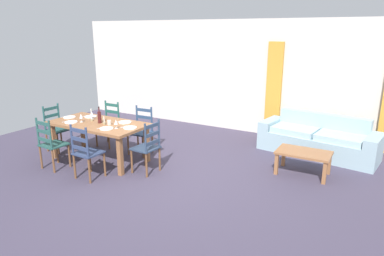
{
  "coord_description": "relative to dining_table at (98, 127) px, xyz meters",
  "views": [
    {
      "loc": [
        3.15,
        -4.64,
        2.45
      ],
      "look_at": [
        0.2,
        0.52,
        0.75
      ],
      "focal_mm": 32.19,
      "sensor_mm": 36.0,
      "label": 1
    }
  ],
  "objects": [
    {
      "name": "dinner_plate_near_left",
      "position": [
        -0.45,
        -0.25,
        0.1
      ],
      "size": [
        0.24,
        0.24,
        0.02
      ],
      "primitive_type": "cylinder",
      "color": "white",
      "rests_on": "dining_table"
    },
    {
      "name": "couch",
      "position": [
        3.62,
        2.45,
        -0.37
      ],
      "size": [
        2.37,
        1.11,
        0.8
      ],
      "color": "#97B5C0",
      "rests_on": "ground_plane"
    },
    {
      "name": "dinner_plate_head_east",
      "position": [
        0.78,
        0.0,
        0.1
      ],
      "size": [
        0.24,
        0.24,
        0.02
      ],
      "primitive_type": "cylinder",
      "color": "white",
      "rests_on": "dining_table"
    },
    {
      "name": "fork_head_west",
      "position": [
        -0.93,
        0.0,
        0.09
      ],
      "size": [
        0.03,
        0.17,
        0.01
      ],
      "primitive_type": "cube",
      "rotation": [
        0.0,
        0.0,
        -0.08
      ],
      "color": "silver",
      "rests_on": "dining_table"
    },
    {
      "name": "fork_near_left",
      "position": [
        -0.6,
        -0.25,
        0.09
      ],
      "size": [
        0.02,
        0.17,
        0.01
      ],
      "primitive_type": "cube",
      "rotation": [
        0.0,
        0.0,
        -0.03
      ],
      "color": "silver",
      "rests_on": "dining_table"
    },
    {
      "name": "dinner_plate_far_right",
      "position": [
        0.45,
        0.25,
        0.1
      ],
      "size": [
        0.24,
        0.24,
        0.02
      ],
      "primitive_type": "cylinder",
      "color": "white",
      "rests_on": "dining_table"
    },
    {
      "name": "wine_glass_far_left",
      "position": [
        -0.3,
        0.14,
        0.2
      ],
      "size": [
        0.06,
        0.06,
        0.16
      ],
      "color": "white",
      "rests_on": "dining_table"
    },
    {
      "name": "dining_chair_far_right",
      "position": [
        0.47,
        0.72,
        -0.19
      ],
      "size": [
        0.44,
        0.42,
        0.96
      ],
      "color": "navy",
      "rests_on": "ground_plane"
    },
    {
      "name": "fork_head_east",
      "position": [
        0.63,
        0.0,
        0.09
      ],
      "size": [
        0.02,
        0.17,
        0.01
      ],
      "primitive_type": "cube",
      "rotation": [
        0.0,
        0.0,
        0.0
      ],
      "color": "silver",
      "rests_on": "dining_table"
    },
    {
      "name": "fork_near_right",
      "position": [
        0.3,
        -0.25,
        0.09
      ],
      "size": [
        0.02,
        0.17,
        0.01
      ],
      "primitive_type": "cube",
      "rotation": [
        0.0,
        0.0,
        0.02
      ],
      "color": "silver",
      "rests_on": "dining_table"
    },
    {
      "name": "wine_bottle",
      "position": [
        0.05,
        -0.0,
        0.2
      ],
      "size": [
        0.07,
        0.07,
        0.32
      ],
      "color": "#471919",
      "rests_on": "dining_table"
    },
    {
      "name": "dining_chair_head_west",
      "position": [
        -1.19,
        -0.01,
        -0.19
      ],
      "size": [
        0.4,
        0.42,
        0.96
      ],
      "color": "#245351",
      "rests_on": "ground_plane"
    },
    {
      "name": "dining_chair_near_left",
      "position": [
        -0.42,
        -0.76,
        -0.19
      ],
      "size": [
        0.44,
        0.42,
        0.96
      ],
      "color": "#26514B",
      "rests_on": "ground_plane"
    },
    {
      "name": "candle_short",
      "position": [
        0.2,
        -0.04,
        0.13
      ],
      "size": [
        0.05,
        0.05,
        0.15
      ],
      "color": "#998C66",
      "rests_on": "dining_table"
    },
    {
      "name": "dinner_plate_far_left",
      "position": [
        -0.45,
        0.25,
        0.1
      ],
      "size": [
        0.24,
        0.24,
        0.02
      ],
      "primitive_type": "cylinder",
      "color": "white",
      "rests_on": "dining_table"
    },
    {
      "name": "wine_glass_near_right",
      "position": [
        0.58,
        -0.14,
        0.2
      ],
      "size": [
        0.06,
        0.06,
        0.16
      ],
      "color": "white",
      "rests_on": "dining_table"
    },
    {
      "name": "dining_chair_far_left",
      "position": [
        -0.45,
        0.77,
        -0.19
      ],
      "size": [
        0.42,
        0.4,
        0.96
      ],
      "color": "#21564C",
      "rests_on": "ground_plane"
    },
    {
      "name": "coffee_cup_primary",
      "position": [
        0.31,
        -0.02,
        0.13
      ],
      "size": [
        0.07,
        0.07,
        0.09
      ],
      "primitive_type": "cylinder",
      "color": "beige",
      "rests_on": "dining_table"
    },
    {
      "name": "dinner_plate_near_right",
      "position": [
        0.45,
        -0.25,
        0.1
      ],
      "size": [
        0.24,
        0.24,
        0.02
      ],
      "primitive_type": "cylinder",
      "color": "white",
      "rests_on": "dining_table"
    },
    {
      "name": "dinner_plate_head_west",
      "position": [
        -0.78,
        0.0,
        0.1
      ],
      "size": [
        0.24,
        0.24,
        0.02
      ],
      "primitive_type": "cylinder",
      "color": "white",
      "rests_on": "dining_table"
    },
    {
      "name": "coffee_table",
      "position": [
        3.59,
        1.24,
        -0.31
      ],
      "size": [
        0.9,
        0.56,
        0.42
      ],
      "color": "#97613A",
      "rests_on": "ground_plane"
    },
    {
      "name": "wall_far",
      "position": [
        1.55,
        3.35,
        0.69
      ],
      "size": [
        9.6,
        0.16,
        2.7
      ],
      "primitive_type": "cube",
      "color": "silver",
      "rests_on": "ground_plane"
    },
    {
      "name": "dining_chair_near_right",
      "position": [
        0.45,
        -0.77,
        -0.19
      ],
      "size": [
        0.43,
        0.41,
        0.96
      ],
      "color": "navy",
      "rests_on": "ground_plane"
    },
    {
      "name": "dining_table",
      "position": [
        0.0,
        0.0,
        0.0
      ],
      "size": [
        1.9,
        0.96,
        0.75
      ],
      "color": "#97613A",
      "rests_on": "ground_plane"
    },
    {
      "name": "candle_tall",
      "position": [
        -0.18,
        0.02,
        0.16
      ],
      "size": [
        0.05,
        0.05,
        0.25
      ],
      "color": "#998C66",
      "rests_on": "dining_table"
    },
    {
      "name": "dining_chair_head_east",
      "position": [
        1.19,
        -0.04,
        -0.19
      ],
      "size": [
        0.43,
        0.44,
        0.96
      ],
      "color": "#2D3E58",
      "rests_on": "ground_plane"
    },
    {
      "name": "fork_far_left",
      "position": [
        -0.6,
        0.25,
        0.09
      ],
      "size": [
        0.03,
        0.17,
        0.01
      ],
      "primitive_type": "cube",
      "rotation": [
        0.0,
        0.0,
        -0.09
      ],
      "color": "silver",
      "rests_on": "dining_table"
    },
    {
      "name": "ground_plane",
      "position": [
        1.55,
        0.05,
        -0.67
      ],
      "size": [
        9.6,
        9.6,
        0.02
      ],
      "primitive_type": "cube",
      "color": "#423B4F"
    },
    {
      "name": "wine_glass_near_left",
      "position": [
        -0.3,
        -0.13,
        0.2
      ],
      "size": [
        0.06,
        0.06,
        0.16
      ],
      "color": "white",
      "rests_on": "dining_table"
    },
    {
      "name": "fork_far_right",
      "position": [
        0.3,
        0.25,
        0.09
      ],
      "size": [
        0.02,
        0.17,
        0.01
      ],
      "primitive_type": "cube",
      "rotation": [
        0.0,
        0.0,
        -0.0
      ],
      "color": "silver",
      "rests_on": "dining_table"
    },
    {
      "name": "curtain_panel_left",
      "position": [
        2.41,
        3.21,
        0.44
      ],
      "size": [
        0.35,
        0.08,
        2.2
      ],
      "primitive_type": "cube",
      "color": "gold",
      "rests_on": "ground_plane"
    }
  ]
}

